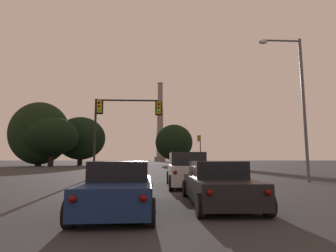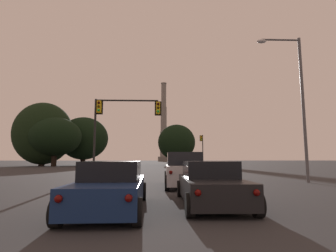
{
  "view_description": "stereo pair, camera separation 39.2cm",
  "coord_description": "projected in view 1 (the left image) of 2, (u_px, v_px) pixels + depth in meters",
  "views": [
    {
      "loc": [
        -2.06,
        0.06,
        1.49
      ],
      "look_at": [
        -0.79,
        24.71,
        4.63
      ],
      "focal_mm": 28.0,
      "sensor_mm": 36.0,
      "label": 1
    },
    {
      "loc": [
        -1.67,
        0.05,
        1.49
      ],
      "look_at": [
        -0.79,
        24.71,
        4.63
      ],
      "focal_mm": 28.0,
      "sensor_mm": 36.0,
      "label": 2
    }
  ],
  "objects": [
    {
      "name": "smokestack",
      "position": [
        160.0,
        130.0,
        167.83
      ],
      "size": [
        7.15,
        7.15,
        51.18
      ],
      "color": "slate",
      "rests_on": "ground_plane"
    },
    {
      "name": "suv_center_lane_front",
      "position": [
        187.0,
        170.0,
        14.41
      ],
      "size": [
        2.19,
        4.94,
        1.86
      ],
      "rotation": [
        0.0,
        0.0,
        -0.02
      ],
      "color": "silver",
      "rests_on": "ground_plane"
    },
    {
      "name": "sedan_left_lane_second",
      "position": [
        120.0,
        187.0,
        7.76
      ],
      "size": [
        2.09,
        4.74,
        1.43
      ],
      "rotation": [
        0.0,
        0.0,
        0.03
      ],
      "color": "navy",
      "rests_on": "ground_plane"
    },
    {
      "name": "treeline_center_left",
      "position": [
        40.0,
        133.0,
        57.97
      ],
      "size": [
        12.81,
        11.53,
        14.13
      ],
      "color": "black",
      "rests_on": "ground_plane"
    },
    {
      "name": "traffic_light_far_right",
      "position": [
        200.0,
        146.0,
        54.82
      ],
      "size": [
        0.78,
        0.5,
        6.54
      ],
      "color": "black",
      "rests_on": "ground_plane"
    },
    {
      "name": "traffic_light_overhead_left",
      "position": [
        117.0,
        117.0,
        22.14
      ],
      "size": [
        5.8,
        0.5,
        6.59
      ],
      "color": "black",
      "rests_on": "ground_plane"
    },
    {
      "name": "street_lamp",
      "position": [
        297.0,
        94.0,
        17.67
      ],
      "size": [
        3.03,
        0.36,
        9.78
      ],
      "color": "#56565B",
      "rests_on": "ground_plane"
    },
    {
      "name": "treeline_left_mid",
      "position": [
        52.0,
        137.0,
        55.51
      ],
      "size": [
        10.97,
        9.87,
        10.4
      ],
      "color": "black",
      "rests_on": "ground_plane"
    },
    {
      "name": "treeline_far_left",
      "position": [
        81.0,
        138.0,
        63.61
      ],
      "size": [
        11.71,
        10.54,
        11.73
      ],
      "color": "black",
      "rests_on": "ground_plane"
    },
    {
      "name": "sedan_center_lane_second",
      "position": [
        217.0,
        184.0,
        8.75
      ],
      "size": [
        2.05,
        4.73,
        1.43
      ],
      "rotation": [
        0.0,
        0.0,
        -0.02
      ],
      "color": "black",
      "rests_on": "ground_plane"
    },
    {
      "name": "treeline_center_right",
      "position": [
        174.0,
        142.0,
        65.37
      ],
      "size": [
        9.27,
        8.34,
        10.14
      ],
      "color": "black",
      "rests_on": "ground_plane"
    }
  ]
}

